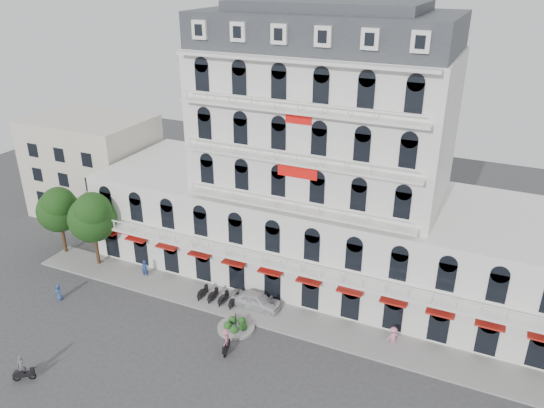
% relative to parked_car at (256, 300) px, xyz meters
% --- Properties ---
extents(ground, '(120.00, 120.00, 0.00)m').
position_rel_parked_car_xyz_m(ground, '(2.76, -9.50, -0.78)').
color(ground, '#38383A').
rests_on(ground, ground).
extents(sidewalk, '(53.00, 4.00, 0.16)m').
position_rel_parked_car_xyz_m(sidewalk, '(2.76, -0.50, -0.70)').
color(sidewalk, gray).
rests_on(sidewalk, ground).
extents(main_building, '(45.00, 15.00, 25.80)m').
position_rel_parked_car_xyz_m(main_building, '(2.76, 8.50, 9.18)').
color(main_building, silver).
rests_on(main_building, ground).
extents(flank_building_west, '(14.00, 10.00, 12.00)m').
position_rel_parked_car_xyz_m(flank_building_west, '(-27.24, 10.50, 5.22)').
color(flank_building_west, beige).
rests_on(flank_building_west, ground).
extents(traffic_island, '(3.20, 3.20, 1.60)m').
position_rel_parked_car_xyz_m(traffic_island, '(-0.24, -3.50, -0.52)').
color(traffic_island, gray).
rests_on(traffic_island, ground).
extents(parked_scooter_row, '(4.40, 1.80, 1.10)m').
position_rel_parked_car_xyz_m(parked_scooter_row, '(-3.59, -0.70, -0.78)').
color(parked_scooter_row, black).
rests_on(parked_scooter_row, ground).
extents(tree_west_outer, '(4.50, 4.48, 7.76)m').
position_rel_parked_car_xyz_m(tree_west_outer, '(-23.19, 0.48, 4.57)').
color(tree_west_outer, '#382314').
rests_on(tree_west_outer, ground).
extents(tree_west_inner, '(4.76, 4.76, 8.25)m').
position_rel_parked_car_xyz_m(tree_west_inner, '(-18.19, -0.02, 4.91)').
color(tree_west_inner, '#382314').
rests_on(tree_west_inner, ground).
extents(parked_car, '(4.60, 1.90, 1.56)m').
position_rel_parked_car_xyz_m(parked_car, '(0.00, 0.00, 0.00)').
color(parked_car, silver).
rests_on(parked_car, ground).
extents(rider_west, '(1.47, 1.14, 2.22)m').
position_rel_parked_car_xyz_m(rider_west, '(-11.74, -15.52, 0.23)').
color(rider_west, black).
rests_on(rider_west, ground).
extents(rider_center, '(0.94, 1.67, 2.24)m').
position_rel_parked_car_xyz_m(rider_center, '(0.49, -6.47, 0.41)').
color(rider_center, black).
rests_on(rider_center, ground).
extents(pedestrian_left, '(0.87, 0.66, 1.60)m').
position_rel_parked_car_xyz_m(pedestrian_left, '(-17.23, -6.49, 0.02)').
color(pedestrian_left, navy).
rests_on(pedestrian_left, ground).
extents(pedestrian_mid, '(1.08, 0.82, 1.71)m').
position_rel_parked_car_xyz_m(pedestrian_mid, '(1.49, 0.00, 0.08)').
color(pedestrian_mid, '#4E4D53').
rests_on(pedestrian_mid, ground).
extents(pedestrian_right, '(1.26, 1.23, 1.73)m').
position_rel_parked_car_xyz_m(pedestrian_right, '(12.40, 0.00, 0.09)').
color(pedestrian_right, pink).
rests_on(pedestrian_right, ground).
extents(pedestrian_far, '(0.82, 0.71, 1.89)m').
position_rel_parked_car_xyz_m(pedestrian_far, '(-12.29, 0.00, 0.17)').
color(pedestrian_far, navy).
rests_on(pedestrian_far, ground).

